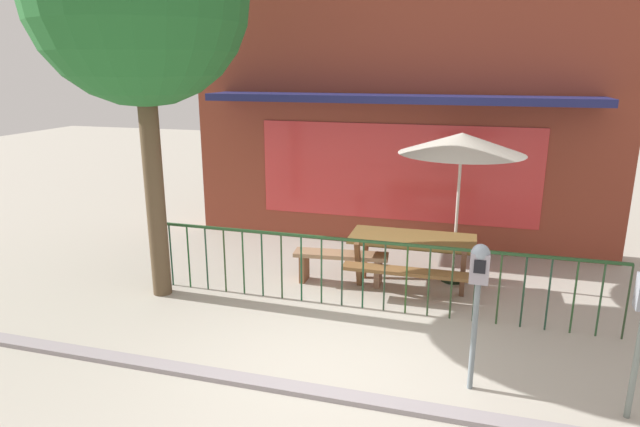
{
  "coord_description": "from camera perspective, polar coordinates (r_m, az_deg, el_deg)",
  "views": [
    {
      "loc": [
        1.3,
        -4.98,
        3.16
      ],
      "look_at": [
        -0.71,
        2.04,
        1.17
      ],
      "focal_mm": 30.36,
      "sensor_mm": 36.0,
      "label": 1
    }
  ],
  "objects": [
    {
      "name": "ground",
      "position": [
        6.04,
        1.21,
        -16.28
      ],
      "size": [
        40.0,
        40.0,
        0.0
      ],
      "primitive_type": "plane",
      "color": "#ADA699"
    },
    {
      "name": "pub_storefront",
      "position": [
        9.72,
        8.37,
        10.41
      ],
      "size": [
        7.54,
        1.33,
        4.74
      ],
      "color": "#582616",
      "rests_on": "ground"
    },
    {
      "name": "patio_fence_front",
      "position": [
        7.2,
        4.59,
        -5.09
      ],
      "size": [
        6.36,
        0.04,
        0.97
      ],
      "color": "#234A25",
      "rests_on": "ground"
    },
    {
      "name": "picnic_table_left",
      "position": [
        8.0,
        9.69,
        -3.53
      ],
      "size": [
        1.81,
        1.37,
        0.79
      ],
      "color": "brown",
      "rests_on": "ground"
    },
    {
      "name": "patio_umbrella",
      "position": [
        8.03,
        14.71,
        7.05
      ],
      "size": [
        1.8,
        1.8,
        2.25
      ],
      "color": "black",
      "rests_on": "ground"
    },
    {
      "name": "patio_bench",
      "position": [
        8.1,
        2.21,
        -5.01
      ],
      "size": [
        1.43,
        0.46,
        0.48
      ],
      "color": "#9C7555",
      "rests_on": "ground"
    },
    {
      "name": "parking_meter_near",
      "position": [
        5.44,
        16.37,
        -6.64
      ],
      "size": [
        0.18,
        0.17,
        1.54
      ],
      "color": "slate",
      "rests_on": "ground"
    },
    {
      "name": "curb_edge",
      "position": [
        5.67,
        -0.02,
        -18.58
      ],
      "size": [
        10.56,
        0.2,
        0.11
      ],
      "primitive_type": "cube",
      "color": "gray",
      "rests_on": "ground"
    }
  ]
}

